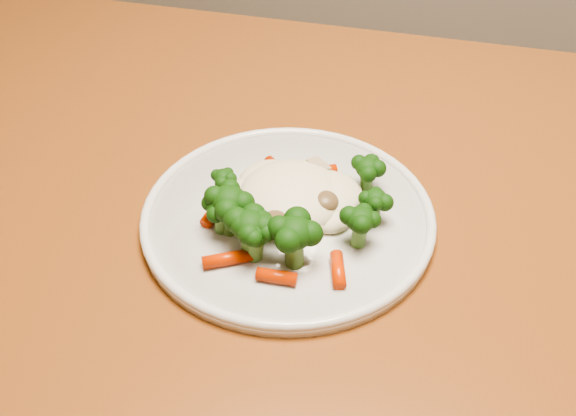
% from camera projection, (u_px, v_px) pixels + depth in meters
% --- Properties ---
extents(dining_table, '(1.25, 0.85, 0.75)m').
position_uv_depth(dining_table, '(270.00, 286.00, 0.77)').
color(dining_table, '#935022').
rests_on(dining_table, ground).
extents(plate, '(0.28, 0.28, 0.01)m').
position_uv_depth(plate, '(288.00, 219.00, 0.70)').
color(plate, silver).
rests_on(plate, dining_table).
extents(meal, '(0.18, 0.17, 0.05)m').
position_uv_depth(meal, '(285.00, 206.00, 0.67)').
color(meal, '#F5EBC4').
rests_on(meal, plate).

